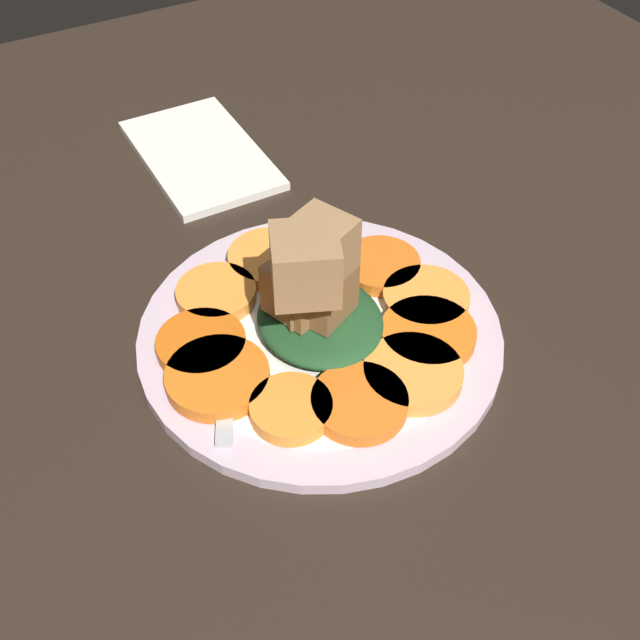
% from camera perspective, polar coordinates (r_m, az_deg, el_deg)
% --- Properties ---
extents(table_slab, '(1.20, 1.20, 0.02)m').
position_cam_1_polar(table_slab, '(0.61, 0.00, -2.04)').
color(table_slab, black).
rests_on(table_slab, ground).
extents(plate, '(0.27, 0.27, 0.01)m').
position_cam_1_polar(plate, '(0.60, 0.00, -1.06)').
color(plate, silver).
rests_on(plate, table_slab).
extents(carrot_slice_0, '(0.06, 0.06, 0.01)m').
position_cam_1_polar(carrot_slice_0, '(0.54, -2.07, -6.31)').
color(carrot_slice_0, orange).
rests_on(carrot_slice_0, plate).
extents(carrot_slice_1, '(0.07, 0.07, 0.01)m').
position_cam_1_polar(carrot_slice_1, '(0.54, 2.82, -5.89)').
color(carrot_slice_1, orange).
rests_on(carrot_slice_1, plate).
extents(carrot_slice_2, '(0.07, 0.07, 0.01)m').
position_cam_1_polar(carrot_slice_2, '(0.56, 6.63, -3.77)').
color(carrot_slice_2, '#F99539').
rests_on(carrot_slice_2, plate).
extents(carrot_slice_3, '(0.07, 0.07, 0.01)m').
position_cam_1_polar(carrot_slice_3, '(0.59, 7.69, -0.96)').
color(carrot_slice_3, orange).
rests_on(carrot_slice_3, plate).
extents(carrot_slice_4, '(0.07, 0.07, 0.01)m').
position_cam_1_polar(carrot_slice_4, '(0.62, 7.54, 1.53)').
color(carrot_slice_4, '#F99438').
rests_on(carrot_slice_4, plate).
extents(carrot_slice_5, '(0.06, 0.06, 0.01)m').
position_cam_1_polar(carrot_slice_5, '(0.64, 4.34, 3.88)').
color(carrot_slice_5, orange).
rests_on(carrot_slice_5, plate).
extents(carrot_slice_6, '(0.06, 0.06, 0.01)m').
position_cam_1_polar(carrot_slice_6, '(0.66, -0.61, 4.97)').
color(carrot_slice_6, orange).
rests_on(carrot_slice_6, plate).
extents(carrot_slice_7, '(0.07, 0.07, 0.01)m').
position_cam_1_polar(carrot_slice_7, '(0.65, -3.70, 4.35)').
color(carrot_slice_7, orange).
rests_on(carrot_slice_7, plate).
extents(carrot_slice_8, '(0.06, 0.06, 0.01)m').
position_cam_1_polar(carrot_slice_8, '(0.62, -7.39, 1.88)').
color(carrot_slice_8, orange).
rests_on(carrot_slice_8, plate).
extents(carrot_slice_9, '(0.07, 0.07, 0.01)m').
position_cam_1_polar(carrot_slice_9, '(0.59, -8.44, -1.72)').
color(carrot_slice_9, '#D66014').
rests_on(carrot_slice_9, plate).
extents(carrot_slice_10, '(0.07, 0.07, 0.01)m').
position_cam_1_polar(carrot_slice_10, '(0.56, -7.30, -4.07)').
color(carrot_slice_10, orange).
rests_on(carrot_slice_10, plate).
extents(center_pile, '(0.10, 0.09, 0.11)m').
position_cam_1_polar(center_pile, '(0.57, -0.45, 2.01)').
color(center_pile, '#1E4723').
rests_on(center_pile, plate).
extents(fork, '(0.17, 0.09, 0.00)m').
position_cam_1_polar(fork, '(0.59, -6.56, -1.40)').
color(fork, '#B2B2B7').
rests_on(fork, plate).
extents(napkin, '(0.17, 0.10, 0.01)m').
position_cam_1_polar(napkin, '(0.80, -8.50, 11.56)').
color(napkin, silver).
rests_on(napkin, table_slab).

